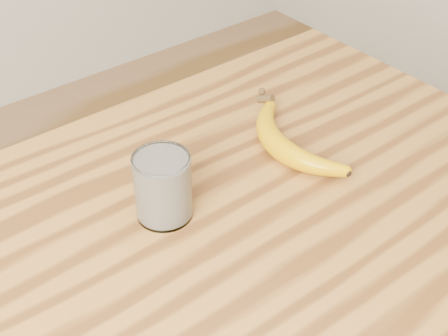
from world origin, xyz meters
TOP-DOWN VIEW (x-y plane):
  - table at (0.00, 0.00)m, footprint 1.20×0.80m
  - smoothie_glass at (-0.01, 0.10)m, footprint 0.08×0.08m
  - banana at (0.21, 0.10)m, footprint 0.17×0.34m

SIDE VIEW (x-z plane):
  - table at x=0.00m, z-range 0.32..1.22m
  - banana at x=0.21m, z-range 0.90..0.94m
  - smoothie_glass at x=-0.01m, z-range 0.90..1.00m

